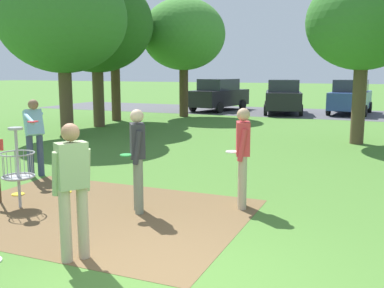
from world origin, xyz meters
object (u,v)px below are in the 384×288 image
(disc_golf_basket, at_px, (15,164))
(player_throwing, at_px, (243,152))
(frisbee_near_basket, at_px, (18,194))
(parked_car_leftmost, at_px, (218,95))
(tree_far_left, at_px, (62,18))
(player_foreground_watching, at_px, (72,184))
(tree_near_right, at_px, (364,22))
(parked_car_center_right, at_px, (350,97))
(tree_mid_center, at_px, (114,26))
(parked_car_center_left, at_px, (283,97))
(tree_mid_right, at_px, (96,24))
(player_waiting_left, at_px, (137,155))
(frisbee_far_left, at_px, (65,192))
(player_waiting_right, at_px, (34,132))
(tree_mid_left, at_px, (184,35))

(disc_golf_basket, height_order, player_throwing, player_throwing)
(frisbee_near_basket, height_order, parked_car_leftmost, parked_car_leftmost)
(tree_far_left, bearing_deg, player_foreground_watching, -51.38)
(tree_near_right, distance_m, parked_car_center_right, 10.81)
(tree_mid_center, bearing_deg, parked_car_center_left, 45.01)
(tree_mid_right, xyz_separation_m, parked_car_leftmost, (2.12, 9.03, -3.26))
(frisbee_near_basket, bearing_deg, tree_near_right, 57.72)
(disc_golf_basket, height_order, frisbee_near_basket, disc_golf_basket)
(player_foreground_watching, height_order, parked_car_center_right, parked_car_center_right)
(player_waiting_left, height_order, frisbee_far_left, player_waiting_left)
(player_foreground_watching, bearing_deg, tree_mid_right, 123.09)
(tree_mid_center, bearing_deg, player_throwing, -49.24)
(player_throwing, height_order, tree_near_right, tree_near_right)
(player_foreground_watching, xyz_separation_m, player_waiting_right, (-3.57, 3.31, 0.02))
(player_waiting_left, distance_m, frisbee_far_left, 2.18)
(tree_mid_center, distance_m, parked_car_leftmost, 8.06)
(disc_golf_basket, relative_size, player_foreground_watching, 0.81)
(player_throwing, bearing_deg, parked_car_center_left, 99.18)
(tree_mid_center, distance_m, parked_car_center_left, 9.80)
(player_throwing, distance_m, parked_car_leftmost, 18.80)
(player_throwing, xyz_separation_m, parked_car_center_right, (0.62, 18.38, -0.05))
(player_waiting_left, bearing_deg, disc_golf_basket, -164.21)
(disc_golf_basket, relative_size, player_waiting_right, 0.81)
(player_waiting_right, xyz_separation_m, tree_mid_left, (-2.25, 13.23, 3.09))
(disc_golf_basket, distance_m, parked_car_leftmost, 19.31)
(tree_mid_right, bearing_deg, disc_golf_basket, -62.68)
(player_throwing, bearing_deg, player_waiting_left, -149.40)
(tree_near_right, bearing_deg, frisbee_far_left, -120.20)
(player_waiting_left, relative_size, parked_car_center_right, 0.40)
(disc_golf_basket, xyz_separation_m, frisbee_near_basket, (-0.57, 0.59, -0.74))
(tree_near_right, height_order, tree_mid_right, tree_mid_right)
(player_waiting_right, distance_m, parked_car_center_right, 18.76)
(parked_car_leftmost, bearing_deg, tree_near_right, -49.86)
(parked_car_center_left, bearing_deg, tree_mid_right, -124.27)
(tree_near_right, bearing_deg, tree_far_left, -165.89)
(tree_far_left, bearing_deg, player_waiting_right, -58.19)
(frisbee_near_basket, relative_size, tree_near_right, 0.04)
(player_foreground_watching, distance_m, tree_mid_left, 17.81)
(disc_golf_basket, distance_m, tree_mid_center, 13.99)
(player_foreground_watching, distance_m, frisbee_far_left, 3.40)
(tree_far_left, xyz_separation_m, parked_car_center_left, (5.26, 11.69, -3.16))
(player_waiting_left, height_order, tree_far_left, tree_far_left)
(disc_golf_basket, bearing_deg, tree_mid_center, 115.08)
(tree_mid_right, bearing_deg, tree_near_right, -3.20)
(tree_mid_center, relative_size, tree_mid_right, 0.95)
(player_waiting_right, bearing_deg, tree_far_left, 121.81)
(player_waiting_left, height_order, player_waiting_right, same)
(tree_mid_left, height_order, tree_far_left, tree_far_left)
(tree_mid_right, xyz_separation_m, parked_car_center_right, (9.36, 9.82, -3.26))
(player_waiting_right, relative_size, parked_car_center_left, 0.38)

